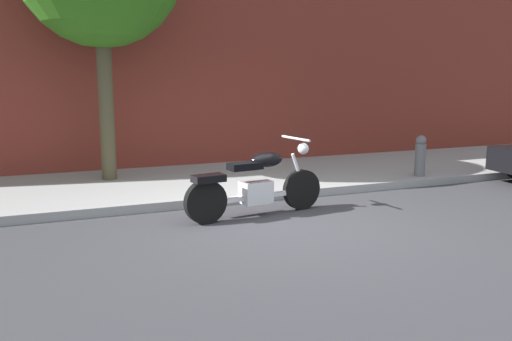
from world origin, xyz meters
TOP-DOWN VIEW (x-y plane):
  - ground_plane at (0.00, 0.00)m, footprint 60.00×60.00m
  - sidewalk at (0.00, 2.99)m, footprint 20.55×3.22m
  - motorcycle at (-0.20, 0.63)m, footprint 2.20×0.71m
  - fire_hydrant at (3.57, 1.69)m, footprint 0.20×0.20m

SIDE VIEW (x-z plane):
  - ground_plane at x=0.00m, z-range 0.00..0.00m
  - sidewalk at x=0.00m, z-range 0.00..0.14m
  - motorcycle at x=-0.20m, z-range -0.10..1.00m
  - fire_hydrant at x=3.57m, z-range 0.00..0.91m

